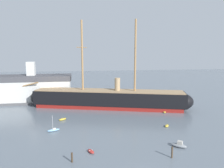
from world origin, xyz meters
The scene contains 11 objects.
tall_ship centered at (0.51, 46.56, 3.48)m, with size 65.72×25.05×32.47m.
dinghy_foreground_left centered at (-8.41, 10.58, 0.27)m, with size 1.76×2.43×0.53m.
motorboat_foreground_right centered at (11.24, 10.10, 0.52)m, with size 3.62×3.35×1.47m.
sailboat_mid_left centered at (-17.53, 24.60, 0.37)m, with size 3.49×2.15×4.37m.
dinghy_mid_right centered at (13.97, 23.24, 0.25)m, with size 1.99×2.27×0.50m.
dinghy_alongside_bow centered at (-15.71, 33.90, 0.30)m, with size 2.68×2.46×0.60m.
dinghy_alongside_stern centered at (18.89, 36.78, 0.23)m, with size 1.55×2.13×0.46m.
dinghy_distant_centre centered at (1.76, 65.54, 0.25)m, with size 2.14×2.05×0.49m.
mooring_piling_nearest centered at (7.59, 5.63, 1.18)m, with size 0.37×0.37×2.35m, color #4C3D2D.
mooring_piling_left_pair centered at (-12.30, 7.06, 0.97)m, with size 0.37×0.37×1.95m, color #423323.
dockside_warehouse_left centered at (-38.80, 61.51, 5.60)m, with size 54.81×12.61×16.83m.
Camera 1 is at (-10.92, -33.46, 21.47)m, focal length 35.21 mm.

